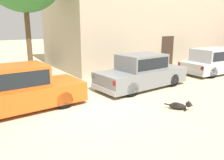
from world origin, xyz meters
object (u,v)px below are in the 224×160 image
object	(u,v)px
parked_sedan_nearest	(16,89)
stray_dog_spotted	(180,106)
parked_sedan_second	(142,71)
parked_sedan_third	(214,60)

from	to	relation	value
parked_sedan_nearest	stray_dog_spotted	bearing A→B (deg)	-35.86
parked_sedan_second	stray_dog_spotted	bearing A→B (deg)	-108.40
parked_sedan_third	stray_dog_spotted	bearing A→B (deg)	-151.82
parked_sedan_second	stray_dog_spotted	xyz separation A→B (m)	(-0.78, -2.90, -0.61)
parked_sedan_second	stray_dog_spotted	size ratio (longest dim) A/B	5.64
parked_sedan_second	parked_sedan_third	bearing A→B (deg)	-2.99
parked_sedan_second	parked_sedan_third	distance (m)	5.67
parked_sedan_nearest	parked_sedan_third	xyz separation A→B (m)	(11.06, -0.09, 0.02)
parked_sedan_third	stray_dog_spotted	size ratio (longest dim) A/B	5.47
parked_sedan_second	parked_sedan_third	world-z (taller)	parked_sedan_second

